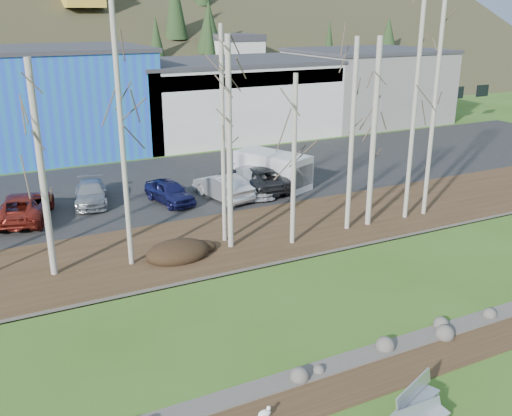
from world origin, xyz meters
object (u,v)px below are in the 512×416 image
car_4 (170,192)px  van_white (275,170)px  car_3 (91,193)px  car_2 (24,206)px  seagull (265,413)px  car_7 (253,181)px  bench_intact (415,401)px  car_5 (223,187)px  car_6 (259,178)px

car_4 → van_white: van_white is taller
car_4 → car_3: bearing=144.4°
van_white → car_2: bearing=153.9°
seagull → car_7: (9.03, 19.03, 0.68)m
car_4 → van_white: 7.20m
bench_intact → car_5: (2.95, 20.39, 0.40)m
seagull → car_6: (9.59, 19.29, 0.71)m
car_3 → car_4: size_ratio=1.09×
car_7 → car_2: bearing=-169.3°
van_white → seagull: bearing=-143.0°
car_2 → car_5: car_5 is taller
car_6 → van_white: size_ratio=1.02×
car_6 → car_7: 0.62m
car_2 → car_4: bearing=-168.5°
bench_intact → seagull: 4.25m
car_7 → van_white: 1.92m
car_6 → van_white: (1.28, 0.16, 0.33)m
car_3 → car_7: 9.81m
car_4 → car_7: bearing=-13.5°
car_2 → car_7: size_ratio=1.07×
car_2 → van_white: (15.18, -0.60, 0.34)m
car_7 → van_white: (1.84, 0.42, 0.36)m
car_2 → car_3: car_2 is taller
van_white → car_6: bearing=163.5°
car_3 → car_6: 10.30m
car_3 → car_6: (10.11, -1.96, 0.12)m
car_6 → car_3: bearing=-7.2°
car_5 → car_7: bearing=179.9°
seagull → car_5: 19.81m
car_3 → car_7: (9.55, -2.21, 0.09)m
bench_intact → seagull: (-3.84, 1.80, -0.30)m
car_3 → car_7: bearing=-1.9°
bench_intact → car_2: size_ratio=0.38×
car_6 → van_white: 1.33m
bench_intact → car_4: car_4 is taller
car_4 → car_5: bearing=-23.3°
car_4 → car_7: size_ratio=0.80×
car_7 → car_4: bearing=-167.8°
seagull → car_7: car_7 is taller
car_5 → car_7: size_ratio=0.91×
bench_intact → car_2: (-8.15, 21.85, 0.40)m
car_3 → car_6: bearing=0.2°
seagull → car_4: size_ratio=0.12×
car_3 → van_white: van_white is taller
van_white → car_3: bearing=147.2°
car_5 → car_2: bearing=-18.4°
bench_intact → car_3: bearing=79.1°
bench_intact → car_6: bearing=53.2°
car_3 → car_2: bearing=-151.4°
car_7 → bench_intact: bearing=-88.9°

